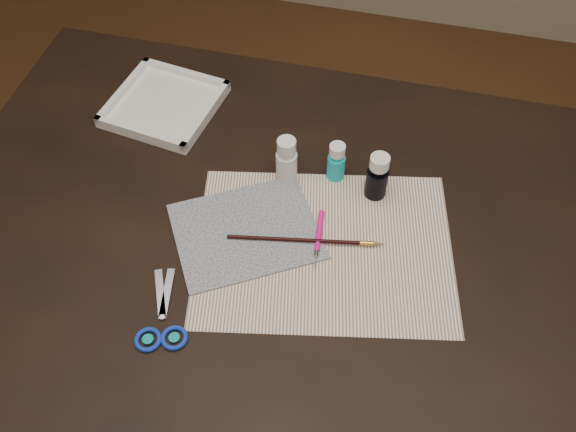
% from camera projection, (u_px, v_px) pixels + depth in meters
% --- Properties ---
extents(ground, '(3.50, 3.50, 0.02)m').
position_uv_depth(ground, '(288.00, 398.00, 1.73)').
color(ground, '#422614').
rests_on(ground, ground).
extents(table, '(1.30, 0.90, 0.75)m').
position_uv_depth(table, '(288.00, 332.00, 1.43)').
color(table, black).
rests_on(table, ground).
extents(paper, '(0.50, 0.42, 0.00)m').
position_uv_depth(paper, '(324.00, 248.00, 1.11)').
color(paper, white).
rests_on(paper, table).
extents(canvas, '(0.31, 0.30, 0.00)m').
position_uv_depth(canvas, '(246.00, 231.00, 1.13)').
color(canvas, black).
rests_on(canvas, paper).
extents(paint_bottle_white, '(0.04, 0.04, 0.10)m').
position_uv_depth(paint_bottle_white, '(287.00, 159.00, 1.17)').
color(paint_bottle_white, white).
rests_on(paint_bottle_white, table).
extents(paint_bottle_cyan, '(0.04, 0.04, 0.08)m').
position_uv_depth(paint_bottle_cyan, '(336.00, 162.00, 1.18)').
color(paint_bottle_cyan, '#11B6C8').
rests_on(paint_bottle_cyan, table).
extents(paint_bottle_navy, '(0.05, 0.05, 0.10)m').
position_uv_depth(paint_bottle_navy, '(377.00, 176.00, 1.15)').
color(paint_bottle_navy, black).
rests_on(paint_bottle_navy, table).
extents(paintbrush, '(0.27, 0.06, 0.01)m').
position_uv_depth(paintbrush, '(307.00, 240.00, 1.11)').
color(paintbrush, black).
rests_on(paintbrush, canvas).
extents(craft_knife, '(0.02, 0.13, 0.01)m').
position_uv_depth(craft_knife, '(318.00, 241.00, 1.11)').
color(craft_knife, '#FF0F8C').
rests_on(craft_knife, paper).
extents(scissors, '(0.15, 0.19, 0.01)m').
position_uv_depth(scissors, '(159.00, 309.00, 1.03)').
color(scissors, silver).
rests_on(scissors, table).
extents(palette_tray, '(0.23, 0.23, 0.02)m').
position_uv_depth(palette_tray, '(164.00, 104.00, 1.31)').
color(palette_tray, white).
rests_on(palette_tray, table).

